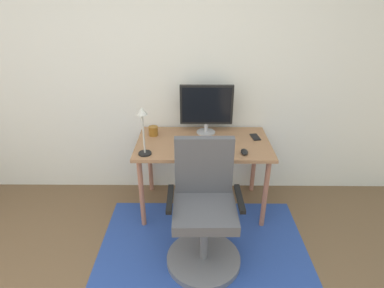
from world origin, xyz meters
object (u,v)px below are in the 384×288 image
Objects in this scene: monitor at (206,107)px; cell_phone at (255,137)px; desk_lamp at (143,125)px; desk at (203,149)px; coffee_cup at (153,131)px; computer_mouse at (244,152)px; office_chair at (204,218)px; keyboard at (206,152)px.

monitor is 3.54× the size of cell_phone.
desk is at bearing 26.09° from desk_lamp.
monitor is at bearing 7.02° from coffee_cup.
cell_phone is at bearing -13.05° from monitor.
computer_mouse is at bearing -54.29° from monitor.
monitor is 0.54m from cell_phone.
office_chair reaches higher than coffee_cup.
keyboard is at bearing -154.78° from cell_phone.
coffee_cup is at bearing 163.13° from desk.
computer_mouse is 0.25× the size of desk_lamp.
keyboard is at bearing 177.52° from computer_mouse.
office_chair is (-0.00, -0.68, -0.24)m from desk.
keyboard is 0.57m from office_chair.
monitor is at bearing 40.31° from desk_lamp.
computer_mouse is at bearing 51.44° from office_chair.
cell_phone is at bearing 33.51° from keyboard.
desk_lamp is at bearing 137.55° from office_chair.
office_chair is at bearing -127.61° from computer_mouse.
computer_mouse reaches higher than desk.
computer_mouse reaches higher than cell_phone.
computer_mouse is 0.36m from cell_phone.
computer_mouse is at bearing 1.05° from desk_lamp.
monitor is 0.49× the size of office_chair.
desk_lamp is 0.88m from office_chair.
keyboard is (0.02, -0.21, 0.09)m from desk.
desk is 11.65× the size of computer_mouse.
desk_lamp is at bearing -176.76° from keyboard.
monitor is 0.69m from desk_lamp.
monitor reaches higher than computer_mouse.
desk_lamp is (-0.84, -0.02, 0.25)m from computer_mouse.
computer_mouse is (0.34, -0.23, 0.09)m from desk.
desk is 0.65m from desk_lamp.
keyboard is 4.13× the size of computer_mouse.
monitor is 0.55m from coffee_cup.
office_chair is (-0.35, -0.45, -0.34)m from computer_mouse.
desk is 0.40m from monitor.
desk_lamp is at bearing -139.69° from monitor.
desk is at bearing -16.87° from coffee_cup.
cell_phone is 0.98m from office_chair.
keyboard is at bearing -35.98° from coffee_cup.
desk is 2.45× the size of monitor.
desk is at bearing 88.63° from office_chair.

